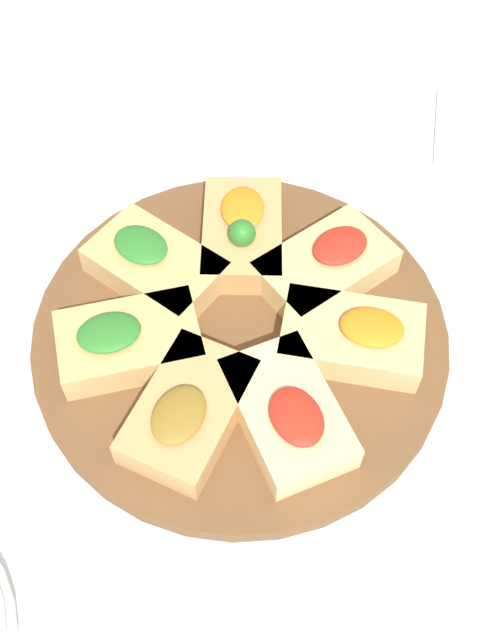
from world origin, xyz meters
The scene contains 10 objects.
ground_plane centered at (0.00, 0.00, 0.00)m, with size 3.00×3.00×0.00m, color white.
serving_board centered at (0.00, 0.00, 0.01)m, with size 0.38×0.38×0.02m, color brown.
focaccia_slice_0 centered at (-0.10, -0.02, 0.04)m, with size 0.14×0.10×0.04m.
focaccia_slice_1 centered at (-0.03, -0.09, 0.04)m, with size 0.11×0.14×0.04m.
focaccia_slice_2 centered at (0.05, -0.09, 0.04)m, with size 0.12×0.14×0.04m.
focaccia_slice_3 centered at (0.10, -0.02, 0.04)m, with size 0.13×0.10×0.05m.
focaccia_slice_4 centered at (0.07, 0.07, 0.04)m, with size 0.14×0.14×0.04m.
focaccia_slice_5 centered at (-0.01, 0.10, 0.04)m, with size 0.08×0.13×0.04m.
focaccia_slice_6 centered at (-0.08, 0.06, 0.04)m, with size 0.14×0.13×0.04m.
plate_right centered at (0.44, 0.00, 0.01)m, with size 0.26×0.26×0.02m.
Camera 1 is at (-0.36, 0.06, 0.59)m, focal length 42.00 mm.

